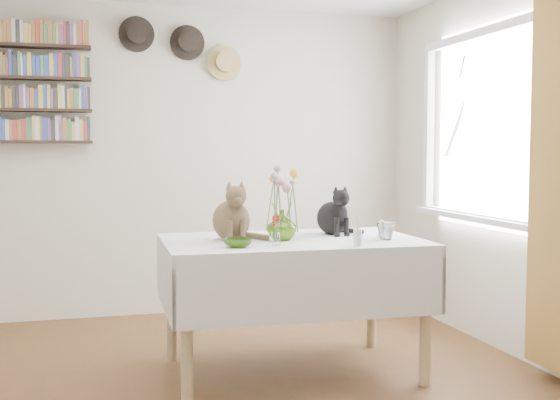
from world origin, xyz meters
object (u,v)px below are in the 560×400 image
object	(u,v)px
dining_table	(292,272)
black_cat	(332,209)
bookshelf_unit	(23,83)
flower_vase	(282,225)
tabby_cat	(231,210)

from	to	relation	value
dining_table	black_cat	distance (m)	0.50
bookshelf_unit	black_cat	bearing A→B (deg)	-38.12
dining_table	flower_vase	distance (m)	0.30
flower_vase	bookshelf_unit	distance (m)	2.50
black_cat	flower_vase	size ratio (longest dim) A/B	1.75
flower_vase	dining_table	bearing A→B (deg)	31.13
tabby_cat	black_cat	size ratio (longest dim) A/B	1.14
dining_table	black_cat	world-z (taller)	black_cat
black_cat	bookshelf_unit	world-z (taller)	bookshelf_unit
flower_vase	bookshelf_unit	world-z (taller)	bookshelf_unit
dining_table	bookshelf_unit	distance (m)	2.64
black_cat	tabby_cat	bearing A→B (deg)	-177.63
tabby_cat	flower_vase	world-z (taller)	tabby_cat
dining_table	flower_vase	bearing A→B (deg)	-148.87
black_cat	flower_vase	world-z (taller)	black_cat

